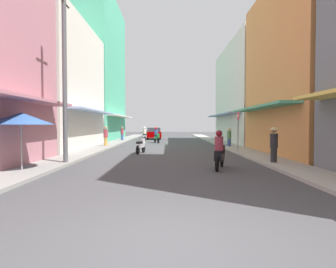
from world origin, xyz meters
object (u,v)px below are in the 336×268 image
(motorbike_white, at_px, (144,134))
(motorbike_green, at_px, (156,136))
(street_sign_no_entry, at_px, (237,126))
(pedestrian_foreground, at_px, (273,143))
(motorbike_black, at_px, (219,152))
(parked_car, at_px, (153,133))
(motorbike_silver, at_px, (140,145))
(pedestrian_midway, at_px, (122,134))
(pedestrian_crossing, at_px, (105,137))
(pedestrian_far, at_px, (229,138))
(vendor_umbrella, at_px, (20,119))
(utility_pole, at_px, (64,76))

(motorbike_white, bearing_deg, motorbike_green, -68.58)
(motorbike_green, xyz_separation_m, street_sign_no_entry, (5.49, -10.65, 1.01))
(motorbike_green, height_order, pedestrian_foreground, pedestrian_foreground)
(motorbike_white, bearing_deg, motorbike_black, -77.10)
(motorbike_black, relative_size, parked_car, 0.41)
(motorbike_silver, distance_m, motorbike_black, 7.42)
(pedestrian_foreground, bearing_deg, motorbike_black, -154.50)
(motorbike_green, relative_size, pedestrian_midway, 1.08)
(motorbike_silver, bearing_deg, motorbike_black, -59.41)
(motorbike_green, distance_m, street_sign_no_entry, 12.03)
(pedestrian_foreground, distance_m, street_sign_no_entry, 5.06)
(pedestrian_crossing, bearing_deg, motorbike_white, 76.57)
(motorbike_silver, distance_m, pedestrian_far, 7.77)
(motorbike_white, distance_m, street_sign_no_entry, 16.28)
(pedestrian_midway, height_order, vendor_umbrella, vendor_umbrella)
(pedestrian_crossing, distance_m, pedestrian_far, 9.78)
(vendor_umbrella, bearing_deg, parked_car, 81.89)
(motorbike_black, height_order, utility_pole, utility_pole)
(street_sign_no_entry, bearing_deg, pedestrian_midway, 124.43)
(pedestrian_crossing, xyz_separation_m, street_sign_no_entry, (9.34, -5.06, 0.87))
(motorbike_silver, xyz_separation_m, vendor_umbrella, (-3.73, -7.29, 1.52))
(pedestrian_midway, relative_size, utility_pole, 0.21)
(pedestrian_far, height_order, street_sign_no_entry, street_sign_no_entry)
(motorbike_black, bearing_deg, pedestrian_foreground, 25.50)
(pedestrian_crossing, bearing_deg, motorbike_green, 55.46)
(utility_pole, bearing_deg, pedestrian_far, 45.32)
(motorbike_white, distance_m, pedestrian_crossing, 9.85)
(pedestrian_foreground, xyz_separation_m, street_sign_no_entry, (-0.38, 4.99, 0.75))
(motorbike_white, distance_m, pedestrian_far, 12.64)
(motorbike_silver, bearing_deg, motorbike_green, 86.99)
(parked_car, xyz_separation_m, pedestrian_foreground, (6.55, -23.16, 0.23))
(pedestrian_crossing, relative_size, pedestrian_midway, 1.04)
(motorbike_white, relative_size, pedestrian_crossing, 1.05)
(motorbike_silver, height_order, vendor_umbrella, vendor_umbrella)
(pedestrian_foreground, distance_m, pedestrian_far, 9.43)
(motorbike_silver, distance_m, utility_pole, 6.84)
(vendor_umbrella, bearing_deg, pedestrian_foreground, 12.04)
(motorbike_white, relative_size, motorbike_black, 1.03)
(motorbike_silver, distance_m, motorbike_white, 14.54)
(utility_pole, bearing_deg, pedestrian_foreground, 0.13)
(motorbike_black, bearing_deg, vendor_umbrella, -173.16)
(pedestrian_far, height_order, utility_pole, utility_pole)
(motorbike_green, distance_m, motorbike_black, 17.21)
(motorbike_silver, relative_size, vendor_umbrella, 0.77)
(motorbike_black, height_order, pedestrian_midway, pedestrian_midway)
(motorbike_silver, height_order, parked_car, parked_car)
(motorbike_silver, distance_m, pedestrian_crossing, 5.94)
(motorbike_black, bearing_deg, utility_pole, 169.41)
(motorbike_green, bearing_deg, pedestrian_midway, 141.81)
(motorbike_black, distance_m, pedestrian_crossing, 13.34)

